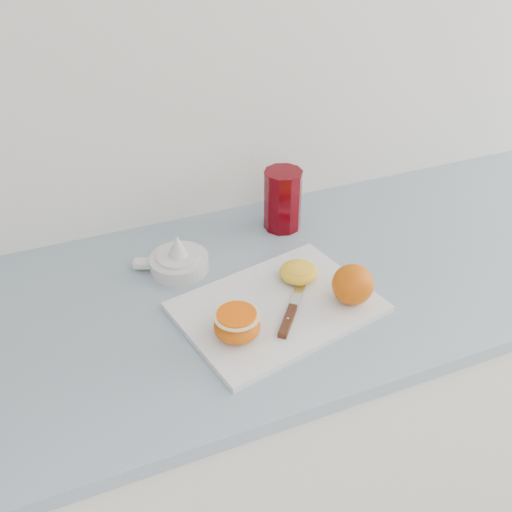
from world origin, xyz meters
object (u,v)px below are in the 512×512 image
object	(u,v)px
counter	(258,427)
citrus_juicer	(178,260)
cutting_board	(277,307)
red_tumbler	(283,202)
half_orange	(237,325)

from	to	relation	value
counter	citrus_juicer	distance (m)	0.50
cutting_board	red_tumbler	xyz separation A→B (m)	(0.13, 0.26, 0.06)
cutting_board	red_tumbler	size ratio (longest dim) A/B	2.54
counter	half_orange	distance (m)	0.51
citrus_juicer	red_tumbler	bearing A→B (deg)	14.81
half_orange	red_tumbler	world-z (taller)	red_tumbler
counter	citrus_juicer	bearing A→B (deg)	140.90
counter	half_orange	xyz separation A→B (m)	(-0.10, -0.13, 0.48)
counter	red_tumbler	xyz separation A→B (m)	(0.13, 0.18, 0.51)
cutting_board	half_orange	size ratio (longest dim) A/B	4.33
cutting_board	half_orange	xyz separation A→B (m)	(-0.10, -0.05, 0.03)
half_orange	red_tumbler	xyz separation A→B (m)	(0.23, 0.31, 0.03)
cutting_board	citrus_juicer	bearing A→B (deg)	125.07
counter	cutting_board	distance (m)	0.46
cutting_board	citrus_juicer	world-z (taller)	citrus_juicer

